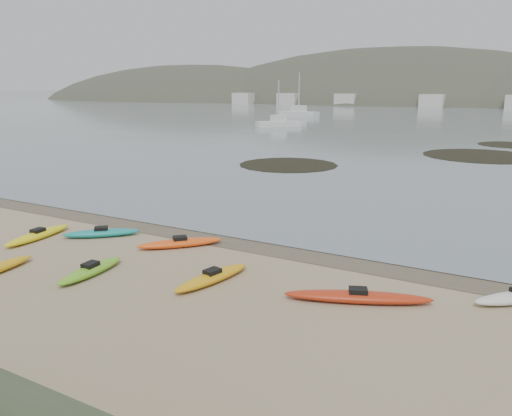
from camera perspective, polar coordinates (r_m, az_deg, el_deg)
The scene contains 5 objects.
ground at distance 21.46m, azimuth -0.00°, elevation -3.89°, with size 600.00×600.00×0.00m, color tan.
wet_sand at distance 21.21m, azimuth -0.39°, elevation -4.10°, with size 60.00×60.00×0.00m, color brown.
kayaks at distance 18.71m, azimuth -9.32°, elevation -6.24°, with size 20.66×10.01×0.34m.
kelp_mats at distance 51.06m, azimuth 20.12°, elevation 5.64°, with size 23.43×33.02×0.04m.
moored_boats at distance 103.14m, azimuth 25.34°, elevation 9.19°, with size 90.71×82.67×1.27m.
Camera 1 is at (9.92, -17.88, 6.52)m, focal length 35.00 mm.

